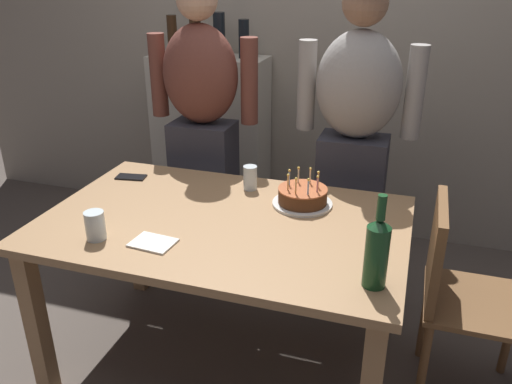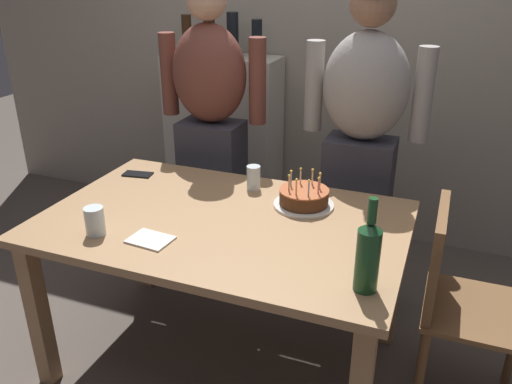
# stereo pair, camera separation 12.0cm
# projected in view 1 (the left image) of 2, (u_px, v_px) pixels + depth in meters

# --- Properties ---
(ground_plane) EXTENTS (10.00, 10.00, 0.00)m
(ground_plane) POSITION_uv_depth(u_px,v_px,m) (227.00, 359.00, 2.46)
(ground_plane) COLOR #564C44
(back_wall) EXTENTS (5.20, 0.10, 2.60)m
(back_wall) POSITION_uv_depth(u_px,v_px,m) (310.00, 34.00, 3.28)
(back_wall) COLOR #9E9384
(back_wall) RESTS_ON ground_plane
(dining_table) EXTENTS (1.50, 0.96, 0.74)m
(dining_table) POSITION_uv_depth(u_px,v_px,m) (224.00, 240.00, 2.20)
(dining_table) COLOR #A37A51
(dining_table) RESTS_ON ground_plane
(birthday_cake) EXTENTS (0.26, 0.26, 0.15)m
(birthday_cake) POSITION_uv_depth(u_px,v_px,m) (303.00, 197.00, 2.28)
(birthday_cake) COLOR white
(birthday_cake) RESTS_ON dining_table
(water_glass_near) EXTENTS (0.08, 0.08, 0.11)m
(water_glass_near) POSITION_uv_depth(u_px,v_px,m) (95.00, 226.00, 1.99)
(water_glass_near) COLOR silver
(water_glass_near) RESTS_ON dining_table
(water_glass_far) EXTENTS (0.06, 0.06, 0.11)m
(water_glass_far) POSITION_uv_depth(u_px,v_px,m) (250.00, 178.00, 2.43)
(water_glass_far) COLOR silver
(water_glass_far) RESTS_ON dining_table
(wine_bottle) EXTENTS (0.08, 0.08, 0.33)m
(wine_bottle) POSITION_uv_depth(u_px,v_px,m) (377.00, 251.00, 1.67)
(wine_bottle) COLOR #194723
(wine_bottle) RESTS_ON dining_table
(cell_phone) EXTENTS (0.15, 0.09, 0.01)m
(cell_phone) POSITION_uv_depth(u_px,v_px,m) (131.00, 177.00, 2.57)
(cell_phone) COLOR black
(cell_phone) RESTS_ON dining_table
(napkin_stack) EXTENTS (0.17, 0.13, 0.01)m
(napkin_stack) POSITION_uv_depth(u_px,v_px,m) (153.00, 243.00, 1.97)
(napkin_stack) COLOR white
(napkin_stack) RESTS_ON dining_table
(person_man_bearded) EXTENTS (0.61, 0.27, 1.66)m
(person_man_bearded) POSITION_uv_depth(u_px,v_px,m) (203.00, 131.00, 2.84)
(person_man_bearded) COLOR #33333D
(person_man_bearded) RESTS_ON ground_plane
(person_woman_cardigan) EXTENTS (0.61, 0.27, 1.66)m
(person_woman_cardigan) POSITION_uv_depth(u_px,v_px,m) (354.00, 146.00, 2.61)
(person_woman_cardigan) COLOR #33333D
(person_woman_cardigan) RESTS_ON ground_plane
(dining_chair) EXTENTS (0.42, 0.42, 0.87)m
(dining_chair) POSITION_uv_depth(u_px,v_px,m) (456.00, 288.00, 2.10)
(dining_chair) COLOR brown
(dining_chair) RESTS_ON ground_plane
(shelf_cabinet) EXTENTS (0.76, 0.30, 1.44)m
(shelf_cabinet) POSITION_uv_depth(u_px,v_px,m) (211.00, 142.00, 3.54)
(shelf_cabinet) COLOR beige
(shelf_cabinet) RESTS_ON ground_plane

